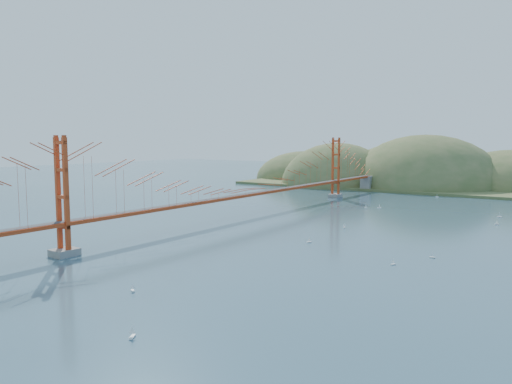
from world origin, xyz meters
The scene contains 14 objects.
ground centered at (0.00, 0.00, 0.00)m, with size 320.00×320.00×0.00m, color #2D4A5B.
bridge centered at (0.00, 0.18, 7.01)m, with size 2.20×94.40×12.00m.
far_headlands centered at (2.21, 68.52, 0.00)m, with size 84.00×58.00×25.00m.
sailboat_7 centered at (30.70, 20.82, 0.16)m, with size 0.65×0.59×0.74m.
sailboat_16 centered at (10.72, 19.33, 0.14)m, with size 0.53×0.53×0.59m.
sailboat_3 centered at (12.62, 20.44, 0.15)m, with size 0.64×0.64×0.69m.
sailboat_14 centered at (16.52, -10.88, 0.15)m, with size 0.59×0.59×0.65m.
sailboat_0 centered at (15.81, -0.18, 0.14)m, with size 0.56×0.56×0.64m.
sailboat_10 centered at (20.98, -40.00, 0.16)m, with size 0.67×0.67×0.73m.
sailboat_2 centered at (29.65, -10.44, 0.14)m, with size 0.52×0.44×0.61m.
sailboat_8 centered at (31.50, 13.54, 0.15)m, with size 0.62×0.62×0.67m.
sailboat_6 centered at (14.26, -34.02, 0.15)m, with size 0.62×0.62×0.67m.
sailboat_12 centered at (16.23, 42.00, 0.14)m, with size 0.54×0.45×0.64m.
sailboat_extra_0 centered at (27.49, -15.20, 0.14)m, with size 0.52×0.52×0.57m.
Camera 1 is at (42.39, -58.51, 11.26)m, focal length 35.00 mm.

